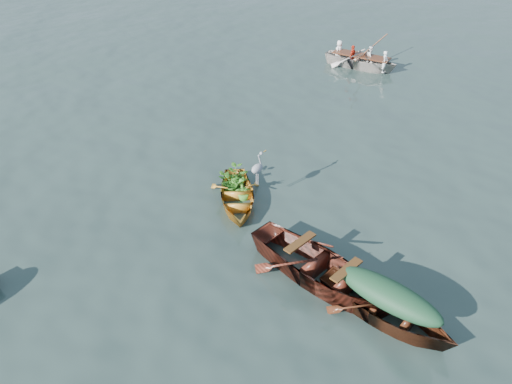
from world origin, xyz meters
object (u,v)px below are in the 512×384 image
at_px(yellow_dinghy, 237,203).
at_px(open_wooden_boat, 320,282).
at_px(rowed_boat, 360,68).
at_px(green_tarp_boat, 384,319).
at_px(heron, 257,173).

distance_m(yellow_dinghy, open_wooden_boat, 3.53).
bearing_deg(yellow_dinghy, rowed_boat, 58.11).
bearing_deg(green_tarp_boat, yellow_dinghy, 79.00).
xyz_separation_m(rowed_boat, heron, (2.88, -10.54, 0.88)).
relative_size(rowed_boat, heron, 4.85).
xyz_separation_m(yellow_dinghy, green_tarp_boat, (4.94, -1.12, 0.00)).
height_order(yellow_dinghy, open_wooden_boat, open_wooden_boat).
height_order(open_wooden_boat, heron, heron).
distance_m(green_tarp_boat, heron, 4.91).
height_order(open_wooden_boat, rowed_boat, open_wooden_boat).
bearing_deg(rowed_boat, green_tarp_boat, -156.41).
distance_m(green_tarp_boat, open_wooden_boat, 1.58).
distance_m(yellow_dinghy, green_tarp_boat, 5.06).
bearing_deg(green_tarp_boat, rowed_boat, 33.44).
xyz_separation_m(yellow_dinghy, heron, (0.35, 0.42, 0.88)).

